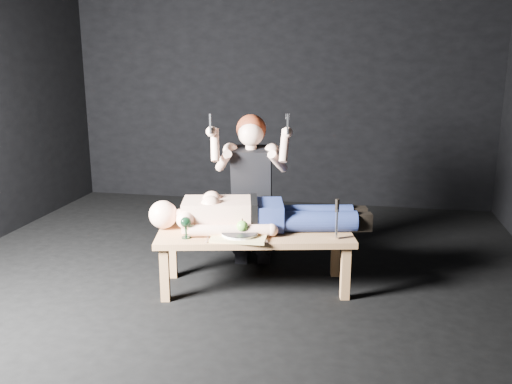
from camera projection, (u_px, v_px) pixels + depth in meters
The scene contains 13 objects.
ground at pixel (232, 279), 4.35m from camera, with size 5.00×5.00×0.00m, color black.
back_wall at pixel (280, 78), 6.38m from camera, with size 5.00×5.00×0.00m, color black.
table at pixel (255, 260), 4.15m from camera, with size 1.46×0.55×0.45m, color #A26F44.
lying_man at pixel (261, 211), 4.16m from camera, with size 1.55×0.47×0.28m, color beige, non-canonical shape.
kneeling_woman at pixel (252, 189), 4.53m from camera, with size 0.71×0.80×1.33m, color black, non-canonical shape.
serving_tray at pixel (240, 236), 3.96m from camera, with size 0.40×0.29×0.02m, color tan.
plate at pixel (240, 233), 3.95m from camera, with size 0.26×0.26×0.02m, color white.
apple at pixel (242, 226), 3.94m from camera, with size 0.09×0.09×0.09m, color #4F982F.
goblet at pixel (186, 228), 3.94m from camera, with size 0.08×0.08×0.16m, color black, non-canonical shape.
fork_flat at pixel (208, 239), 3.92m from camera, with size 0.01×0.16×0.01m, color #B2B2B7.
knife_flat at pixel (266, 239), 3.92m from camera, with size 0.01×0.16×0.01m, color #B2B2B7.
spoon_flat at pixel (263, 234), 4.03m from camera, with size 0.01×0.16×0.01m, color #B2B2B7.
carving_knife at pixel (337, 219), 3.91m from camera, with size 0.04×0.04×0.30m, color #B2B2B7, non-canonical shape.
Camera 1 is at (0.95, -3.95, 1.73)m, focal length 37.99 mm.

